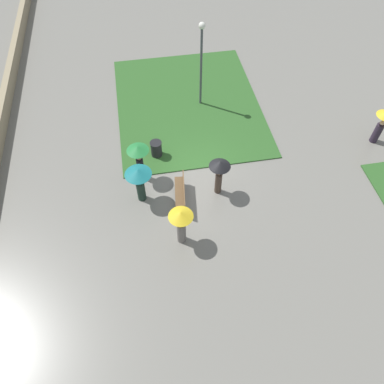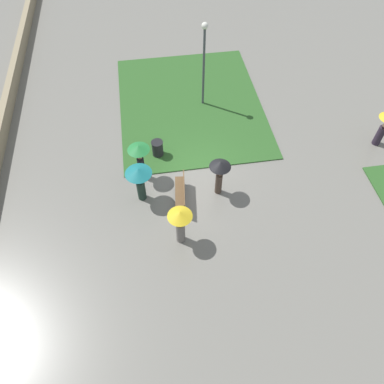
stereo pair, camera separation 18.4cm
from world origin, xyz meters
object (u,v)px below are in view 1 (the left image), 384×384
at_px(crowd_person_black, 219,170).
at_px(lone_walker_far_path, 382,123).
at_px(trash_bin, 156,149).
at_px(crowd_person_teal, 139,178).
at_px(crowd_person_yellow, 181,221).
at_px(crowd_person_green, 139,156).
at_px(lamp_post, 201,55).
at_px(park_bench, 182,193).

distance_m(crowd_person_black, lone_walker_far_path, 8.56).
height_order(trash_bin, crowd_person_teal, crowd_person_teal).
xyz_separation_m(trash_bin, crowd_person_black, (2.66, 2.44, 1.00)).
bearing_deg(crowd_person_teal, crowd_person_black, -52.26).
relative_size(crowd_person_teal, lone_walker_far_path, 1.03).
distance_m(trash_bin, crowd_person_black, 3.74).
height_order(crowd_person_teal, crowd_person_yellow, crowd_person_yellow).
height_order(crowd_person_green, crowd_person_yellow, crowd_person_green).
relative_size(crowd_person_green, lone_walker_far_path, 1.07).
distance_m(lamp_post, crowd_person_black, 6.32).
height_order(crowd_person_yellow, lone_walker_far_path, crowd_person_yellow).
distance_m(crowd_person_green, crowd_person_yellow, 3.85).
bearing_deg(trash_bin, park_bench, 15.12).
height_order(lamp_post, crowd_person_green, lamp_post).
distance_m(crowd_person_teal, lone_walker_far_path, 11.85).
bearing_deg(lone_walker_far_path, crowd_person_yellow, 61.66).
distance_m(crowd_person_teal, crowd_person_yellow, 2.76).
bearing_deg(crowd_person_black, park_bench, 114.25).
distance_m(trash_bin, crowd_person_green, 1.78).
bearing_deg(park_bench, lone_walker_far_path, 108.02).
distance_m(lamp_post, crowd_person_yellow, 8.79).
xyz_separation_m(park_bench, crowd_person_teal, (-0.39, -1.71, 0.92)).
bearing_deg(lone_walker_far_path, lamp_post, 12.14).
bearing_deg(trash_bin, crowd_person_green, -34.09).
bearing_deg(crowd_person_black, crowd_person_green, 83.71).
distance_m(lamp_post, crowd_person_green, 6.14).
bearing_deg(crowd_person_green, crowd_person_teal, -30.85).
bearing_deg(trash_bin, crowd_person_yellow, 5.43).
height_order(crowd_person_teal, crowd_person_black, crowd_person_black).
bearing_deg(park_bench, trash_bin, -158.18).
bearing_deg(lamp_post, trash_bin, -38.80).
bearing_deg(lone_walker_far_path, trash_bin, 35.96).
xyz_separation_m(trash_bin, crowd_person_green, (1.24, -0.84, 0.97)).
relative_size(lamp_post, trash_bin, 5.38).
distance_m(crowd_person_yellow, lone_walker_far_path, 11.09).
bearing_deg(lone_walker_far_path, crowd_person_green, 42.37).
bearing_deg(crowd_person_yellow, crowd_person_green, 17.64).
bearing_deg(park_bench, crowd_person_teal, -96.05).
bearing_deg(lamp_post, lone_walker_far_path, 61.65).
bearing_deg(crowd_person_teal, crowd_person_yellow, -108.85).
xyz_separation_m(crowd_person_teal, crowd_person_black, (0.18, 3.37, 0.03)).
xyz_separation_m(crowd_person_black, crowd_person_green, (-1.42, -3.27, -0.03)).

